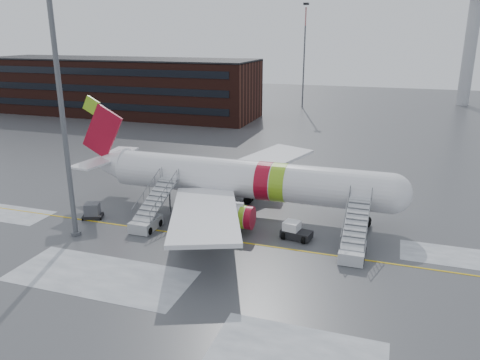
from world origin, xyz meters
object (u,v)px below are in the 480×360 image
(light_mast_near, at_px, (59,88))
(airstair_aft, at_px, (150,216))
(airliner, at_px, (237,179))
(airstair_fwd, at_px, (354,243))
(pushback_tug, at_px, (295,231))
(uld_container, at_px, (93,211))

(light_mast_near, bearing_deg, airstair_aft, 35.86)
(airliner, relative_size, airstair_aft, 4.55)
(airstair_fwd, distance_m, pushback_tug, 5.55)
(pushback_tug, height_order, light_mast_near, light_mast_near)
(airliner, relative_size, light_mast_near, 1.37)
(pushback_tug, bearing_deg, airstair_fwd, -17.54)
(airstair_fwd, bearing_deg, pushback_tug, 162.46)
(airstair_fwd, height_order, pushback_tug, airstair_fwd)
(airstair_fwd, bearing_deg, light_mast_near, -170.84)
(airliner, xyz_separation_m, light_mast_near, (-11.99, -10.46, 9.79))
(airstair_fwd, bearing_deg, uld_container, 179.91)
(airstair_aft, bearing_deg, airliner, 44.90)
(airstair_fwd, relative_size, uld_container, 3.39)
(airliner, distance_m, pushback_tug, 9.01)
(airliner, relative_size, airstair_fwd, 4.55)
(uld_container, distance_m, light_mast_near, 13.13)
(light_mast_near, bearing_deg, airstair_fwd, 9.16)
(airliner, xyz_separation_m, uld_container, (-12.95, -6.49, -2.70))
(airstair_fwd, relative_size, airstair_aft, 1.00)
(pushback_tug, bearing_deg, light_mast_near, -163.64)
(airliner, height_order, airstair_fwd, airliner)
(airstair_aft, height_order, pushback_tug, airstair_aft)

